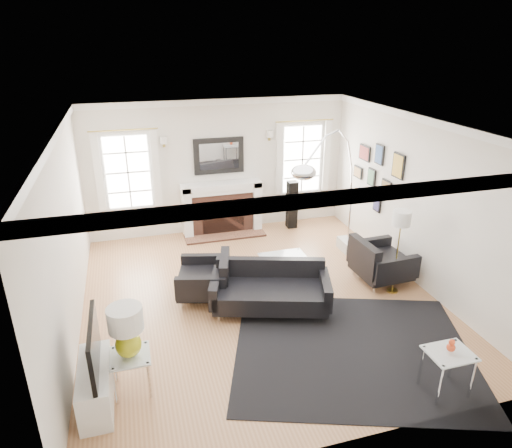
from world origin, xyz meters
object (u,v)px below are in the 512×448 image
object	(u,v)px
sofa	(270,290)
arc_floor_lamp	(330,196)
armchair_left	(207,279)
gourd_lamp	(126,329)
armchair_right	(379,262)
fireplace	(222,209)
coffee_table	(286,262)

from	to	relation	value
sofa	arc_floor_lamp	world-z (taller)	arc_floor_lamp
armchair_left	arc_floor_lamp	bearing A→B (deg)	8.33
gourd_lamp	armchair_right	bearing A→B (deg)	20.34
fireplace	sofa	distance (m)	3.14
armchair_left	coffee_table	xyz separation A→B (m)	(1.43, 0.24, -0.01)
sofa	arc_floor_lamp	distance (m)	1.96
sofa	coffee_table	size ratio (longest dim) A/B	2.45
sofa	arc_floor_lamp	xyz separation A→B (m)	(1.34, 0.90, 1.11)
fireplace	armchair_right	size ratio (longest dim) A/B	1.70
armchair_right	arc_floor_lamp	xyz separation A→B (m)	(-0.71, 0.61, 1.07)
fireplace	coffee_table	distance (m)	2.41
fireplace	armchair_left	size ratio (longest dim) A/B	1.58
armchair_left	arc_floor_lamp	size ratio (longest dim) A/B	0.41
armchair_left	arc_floor_lamp	distance (m)	2.50
armchair_left	coffee_table	world-z (taller)	armchair_left
armchair_left	armchair_right	world-z (taller)	armchair_right
arc_floor_lamp	armchair_left	bearing A→B (deg)	-171.67
sofa	armchair_right	distance (m)	2.07
sofa	coffee_table	world-z (taller)	sofa
armchair_right	coffee_table	xyz separation A→B (m)	(-1.50, 0.52, -0.03)
armchair_left	gourd_lamp	xyz separation A→B (m)	(-1.24, -1.83, 0.54)
armchair_left	gourd_lamp	size ratio (longest dim) A/B	1.66
coffee_table	gourd_lamp	bearing A→B (deg)	-142.25
gourd_lamp	arc_floor_lamp	distance (m)	4.12
armchair_right	sofa	bearing A→B (deg)	-171.91
sofa	armchair_left	size ratio (longest dim) A/B	1.84
armchair_right	arc_floor_lamp	size ratio (longest dim) A/B	0.38
sofa	armchair_left	bearing A→B (deg)	146.96
fireplace	coffee_table	bearing A→B (deg)	-74.68
sofa	gourd_lamp	size ratio (longest dim) A/B	3.05
gourd_lamp	sofa	bearing A→B (deg)	30.56
sofa	gourd_lamp	xyz separation A→B (m)	(-2.13, -1.26, 0.56)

